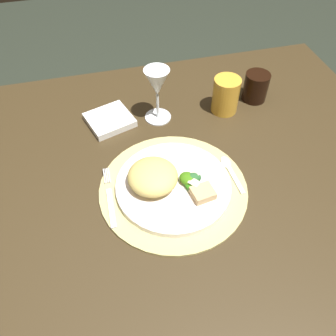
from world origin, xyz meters
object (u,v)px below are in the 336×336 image
dinner_plate (173,186)px  wine_glass (157,85)px  dark_tumbler (256,87)px  fork (110,199)px  amber_tumbler (226,95)px  dining_table (178,198)px  napkin (110,120)px  spoon (229,168)px

dinner_plate → wine_glass: wine_glass is taller
dark_tumbler → fork: bearing=-150.0°
wine_glass → amber_tumbler: bearing=-3.9°
amber_tumbler → dark_tumbler: 0.11m
wine_glass → dining_table: bearing=-87.1°
dining_table → napkin: napkin is taller
dining_table → dinner_plate: dinner_plate is taller
dinner_plate → napkin: (-0.11, 0.27, -0.00)m
dark_tumbler → wine_glass: bearing=-177.2°
fork → dinner_plate: bearing=-0.9°
amber_tumbler → fork: bearing=-146.3°
dinner_plate → napkin: size_ratio=2.30×
dining_table → dinner_plate: bearing=-114.9°
fork → amber_tumbler: amber_tumbler is taller
amber_tumbler → dark_tumbler: amber_tumbler is taller
dining_table → spoon: 0.19m
dinner_plate → fork: 0.15m
fork → napkin: napkin is taller
fork → wine_glass: wine_glass is taller
fork → wine_glass: 0.32m
dinner_plate → dark_tumbler: 0.42m
dinner_plate → dark_tumbler: (0.32, 0.27, 0.03)m
wine_glass → dark_tumbler: 0.30m
amber_tumbler → dining_table: bearing=-136.5°
dinner_plate → spoon: 0.15m
amber_tumbler → dinner_plate: bearing=-131.4°
spoon → dark_tumbler: 0.31m
napkin → amber_tumbler: size_ratio=1.13×
fork → spoon: 0.29m
dining_table → fork: size_ratio=6.94×
wine_glass → dinner_plate: bearing=-95.2°
napkin → amber_tumbler: 0.33m
dinner_plate → dark_tumbler: bearing=40.4°
spoon → napkin: 0.36m
fork → wine_glass: size_ratio=1.12×
amber_tumbler → dark_tumbler: bearing=14.8°
fork → amber_tumbler: 0.44m
dark_tumbler → dining_table: bearing=-145.0°
wine_glass → amber_tumbler: 0.20m
spoon → amber_tumbler: amber_tumbler is taller
fork → napkin: 0.27m
napkin → dark_tumbler: dark_tumbler is taller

